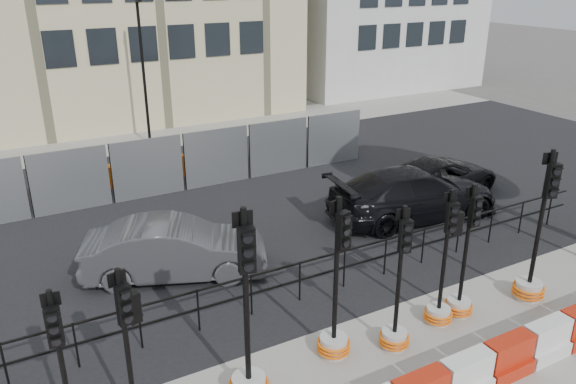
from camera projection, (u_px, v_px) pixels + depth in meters
ground at (328, 328)px, 11.78m from camera, size 120.00×120.00×0.00m
road at (207, 211)px, 17.47m from camera, size 40.00×14.00×0.03m
sidewalk_far at (133, 140)px, 24.80m from camera, size 40.00×4.00×0.02m
kerb_railing at (300, 275)px, 12.50m from camera, size 18.00×0.04×1.00m
heras_fencing at (176, 165)px, 19.49m from camera, size 14.33×1.72×2.00m
lamp_post_far at (143, 69)px, 23.00m from camera, size 0.12×0.56×6.00m
traffic_signal_c at (248, 363)px, 9.58m from camera, size 0.72×0.72×3.65m
traffic_signal_d at (335, 320)px, 10.70m from camera, size 0.66×0.66×3.33m
traffic_signal_e at (396, 320)px, 10.96m from camera, size 0.60×0.60×3.06m
traffic_signal_f at (441, 293)px, 11.71m from camera, size 0.60×0.60×3.05m
traffic_signal_g at (461, 290)px, 12.02m from camera, size 0.60×0.60×3.05m
traffic_signal_h at (532, 270)px, 12.58m from camera, size 0.70×0.70×3.57m
car_b at (175, 249)px, 13.56m from camera, size 4.52×5.42×1.44m
car_c at (414, 194)px, 16.77m from camera, size 3.41×5.82×1.54m
car_d at (436, 177)px, 18.46m from camera, size 3.46×5.23×1.28m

